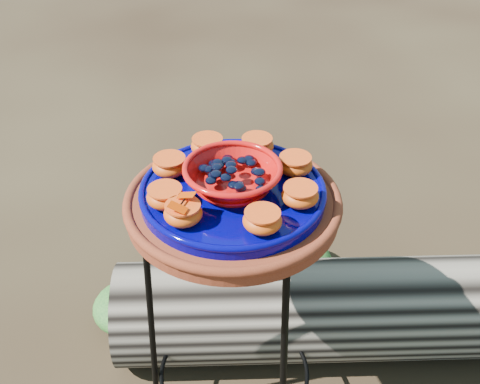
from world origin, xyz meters
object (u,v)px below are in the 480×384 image
at_px(plant_stand, 234,321).
at_px(driftwood_log, 393,308).
at_px(red_bowl, 233,178).
at_px(cobalt_plate, 233,193).
at_px(terracotta_saucer, 233,205).

relative_size(plant_stand, driftwood_log, 0.42).
distance_m(plant_stand, red_bowl, 0.44).
relative_size(cobalt_plate, driftwood_log, 0.24).
height_order(red_bowl, driftwood_log, red_bowl).
bearing_deg(plant_stand, red_bowl, 0.00).
bearing_deg(driftwood_log, cobalt_plate, -128.35).
distance_m(red_bowl, driftwood_log, 0.83).
xyz_separation_m(red_bowl, driftwood_log, (0.33, 0.41, -0.64)).
bearing_deg(cobalt_plate, plant_stand, 0.00).
distance_m(plant_stand, cobalt_plate, 0.40).
bearing_deg(driftwood_log, plant_stand, -128.35).
bearing_deg(plant_stand, driftwood_log, 51.65).
xyz_separation_m(plant_stand, cobalt_plate, (0.00, 0.00, 0.40)).
height_order(terracotta_saucer, driftwood_log, terracotta_saucer).
bearing_deg(terracotta_saucer, plant_stand, 0.00).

